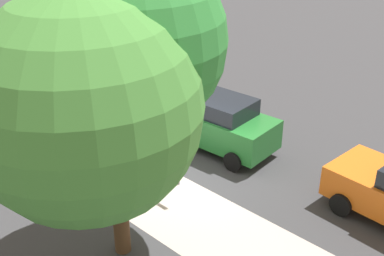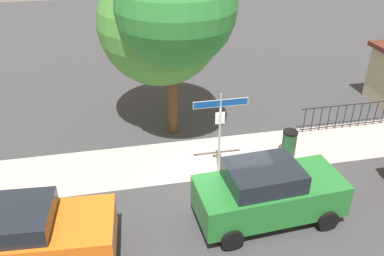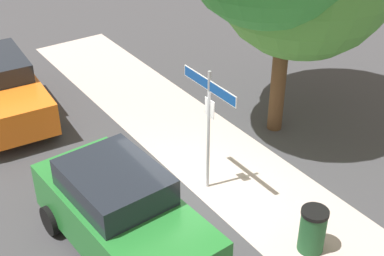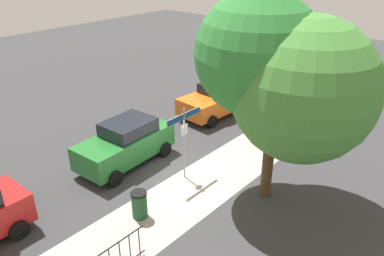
# 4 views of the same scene
# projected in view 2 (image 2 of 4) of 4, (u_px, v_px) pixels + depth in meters

# --- Properties ---
(ground_plane) EXTENTS (60.00, 60.00, 0.00)m
(ground_plane) POSITION_uv_depth(u_px,v_px,m) (223.00, 177.00, 13.73)
(ground_plane) COLOR #38383A
(sidewalk_strip) EXTENTS (24.00, 2.60, 0.00)m
(sidewalk_strip) POSITION_uv_depth(u_px,v_px,m) (265.00, 150.00, 15.19)
(sidewalk_strip) COLOR #B3A49A
(sidewalk_strip) RESTS_ON ground_plane
(street_sign) EXTENTS (1.81, 0.07, 2.95)m
(street_sign) POSITION_uv_depth(u_px,v_px,m) (220.00, 117.00, 13.01)
(street_sign) COLOR #9EA0A5
(street_sign) RESTS_ON ground_plane
(shade_tree) EXTENTS (4.77, 5.96, 7.23)m
(shade_tree) POSITION_uv_depth(u_px,v_px,m) (167.00, 16.00, 14.27)
(shade_tree) COLOR #4A331E
(shade_tree) RESTS_ON ground_plane
(car_orange) EXTENTS (4.74, 2.41, 1.70)m
(car_orange) POSITION_uv_depth(u_px,v_px,m) (20.00, 235.00, 10.16)
(car_orange) COLOR orange
(car_orange) RESTS_ON ground_plane
(car_green) EXTENTS (4.33, 2.21, 1.86)m
(car_green) POSITION_uv_depth(u_px,v_px,m) (268.00, 192.00, 11.54)
(car_green) COLOR #226E2B
(car_green) RESTS_ON ground_plane
(iron_fence) EXTENTS (3.90, 0.04, 1.07)m
(iron_fence) POSITION_uv_depth(u_px,v_px,m) (345.00, 116.00, 16.43)
(iron_fence) COLOR black
(iron_fence) RESTS_ON ground_plane
(trash_bin) EXTENTS (0.55, 0.55, 0.98)m
(trash_bin) POSITION_uv_depth(u_px,v_px,m) (289.00, 143.00, 14.73)
(trash_bin) COLOR #1E4C28
(trash_bin) RESTS_ON ground_plane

